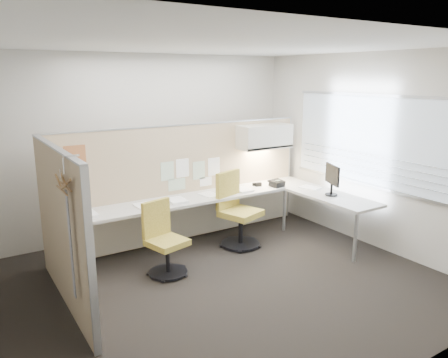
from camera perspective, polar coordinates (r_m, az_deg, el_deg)
floor at (r=5.40m, az=-2.20°, el=-13.91°), size 5.50×4.50×0.01m
ceiling at (r=4.81m, az=-2.52°, el=17.33°), size 5.50×4.50×0.01m
wall_back at (r=6.92m, az=-11.79°, el=4.21°), size 5.50×0.02×2.80m
wall_front at (r=3.25m, az=18.18°, el=-6.63°), size 5.50×0.02×2.80m
wall_right at (r=6.71m, az=18.43°, el=3.51°), size 0.02×4.50×2.80m
window_pane at (r=6.67m, az=18.39°, el=4.77°), size 0.01×2.80×1.30m
partition_back at (r=6.66m, az=-5.15°, el=-0.52°), size 4.10×0.06×1.75m
partition_left at (r=5.00m, az=-20.41°, el=-6.12°), size 0.06×2.20×1.75m
desk at (r=6.52m, az=-0.19°, el=-3.26°), size 4.00×2.07×0.73m
overhead_bin at (r=7.09m, az=5.31°, el=5.55°), size 0.90×0.36×0.38m
task_light_strip at (r=7.12m, az=5.28°, el=3.87°), size 0.60×0.06×0.02m
pinned_papers at (r=6.63m, az=-4.43°, el=0.83°), size 1.01×0.00×0.47m
poster at (r=5.97m, az=-18.86°, el=2.52°), size 0.28×0.00×0.35m
chair_left at (r=5.62m, az=-7.88°, el=-8.03°), size 0.53×0.54×0.93m
chair_right at (r=6.45m, az=1.63°, el=-4.35°), size 0.64×0.66×1.09m
monitor at (r=6.62m, az=13.94°, el=0.14°), size 0.19×0.42×0.46m
phone at (r=7.04m, az=6.90°, el=-0.58°), size 0.23×0.21×0.12m
stapler at (r=7.08m, az=4.29°, el=-0.67°), size 0.15×0.07×0.05m
tape_dispenser at (r=7.04m, az=4.50°, el=-0.71°), size 0.11×0.09×0.06m
coat_hook at (r=4.18m, az=-20.06°, el=-2.07°), size 0.18×0.45×1.35m
paper_stack_0 at (r=5.83m, az=-17.48°, el=-4.45°), size 0.24×0.31×0.03m
paper_stack_1 at (r=6.06m, az=-10.41°, el=-3.45°), size 0.24×0.31×0.02m
paper_stack_2 at (r=6.18m, az=-6.15°, el=-2.85°), size 0.25×0.31×0.04m
paper_stack_3 at (r=6.52m, az=-1.95°, el=-2.05°), size 0.26×0.33×0.01m
paper_stack_4 at (r=6.76m, az=2.48°, el=-1.42°), size 0.24×0.31×0.03m
paper_stack_5 at (r=7.04m, az=11.18°, el=-1.12°), size 0.30×0.35×0.02m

